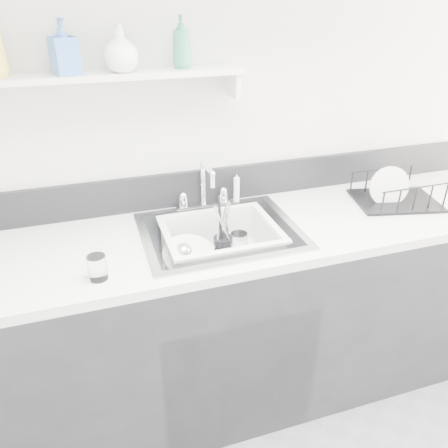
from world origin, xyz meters
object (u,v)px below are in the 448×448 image
object	(u,v)px
counter_run	(221,319)
sink	(220,250)
wash_tub	(220,246)
dish_rack	(397,189)

from	to	relation	value
counter_run	sink	xyz separation A→B (m)	(0.00, 0.00, 0.37)
sink	wash_tub	distance (m)	0.02
sink	dish_rack	bearing A→B (deg)	1.54
sink	dish_rack	xyz separation A→B (m)	(0.87, 0.02, 0.16)
dish_rack	counter_run	bearing A→B (deg)	-165.50
counter_run	sink	distance (m)	0.37
wash_tub	sink	bearing A→B (deg)	-110.58
counter_run	wash_tub	size ratio (longest dim) A/B	6.77
wash_tub	dish_rack	distance (m)	0.88
wash_tub	dish_rack	bearing A→B (deg)	0.99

